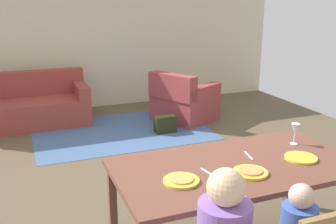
% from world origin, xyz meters
% --- Properties ---
extents(ground_plane, '(7.21, 6.03, 0.02)m').
position_xyz_m(ground_plane, '(0.00, 0.42, -0.01)').
color(ground_plane, brown).
extents(back_wall, '(7.21, 0.10, 2.70)m').
position_xyz_m(back_wall, '(0.00, 3.48, 1.35)').
color(back_wall, beige).
rests_on(back_wall, ground_plane).
extents(dining_table, '(1.86, 0.98, 0.76)m').
position_xyz_m(dining_table, '(0.15, -1.30, 0.69)').
color(dining_table, brown).
rests_on(dining_table, ground_plane).
extents(plate_near_man, '(0.25, 0.25, 0.02)m').
position_xyz_m(plate_near_man, '(-0.36, -1.42, 0.77)').
color(plate_near_man, yellow).
rests_on(plate_near_man, dining_table).
extents(pizza_near_man, '(0.17, 0.17, 0.01)m').
position_xyz_m(pizza_near_man, '(-0.36, -1.42, 0.78)').
color(pizza_near_man, gold).
rests_on(pizza_near_man, plate_near_man).
extents(plate_near_child, '(0.25, 0.25, 0.02)m').
position_xyz_m(plate_near_child, '(0.15, -1.48, 0.77)').
color(plate_near_child, yellow).
rests_on(plate_near_child, dining_table).
extents(pizza_near_child, '(0.17, 0.17, 0.01)m').
position_xyz_m(pizza_near_child, '(0.15, -1.48, 0.78)').
color(pizza_near_child, '#E7934D').
rests_on(pizza_near_child, plate_near_child).
extents(plate_near_woman, '(0.25, 0.25, 0.02)m').
position_xyz_m(plate_near_woman, '(0.66, -1.40, 0.77)').
color(plate_near_woman, yellow).
rests_on(plate_near_woman, dining_table).
extents(wine_glass, '(0.07, 0.07, 0.19)m').
position_xyz_m(wine_glass, '(0.82, -1.12, 0.89)').
color(wine_glass, silver).
rests_on(wine_glass, dining_table).
extents(fork, '(0.04, 0.15, 0.01)m').
position_xyz_m(fork, '(-0.13, -1.35, 0.76)').
color(fork, silver).
rests_on(fork, dining_table).
extents(knife, '(0.05, 0.17, 0.01)m').
position_xyz_m(knife, '(0.32, -1.20, 0.76)').
color(knife, silver).
rests_on(knife, dining_table).
extents(area_rug, '(2.60, 1.80, 0.01)m').
position_xyz_m(area_rug, '(0.07, 1.89, 0.00)').
color(area_rug, '#42608B').
rests_on(area_rug, ground_plane).
extents(couch, '(1.86, 0.86, 0.82)m').
position_xyz_m(couch, '(-1.22, 2.74, 0.30)').
color(couch, '#943A33').
rests_on(couch, ground_plane).
extents(armchair, '(1.16, 1.15, 0.82)m').
position_xyz_m(armchair, '(1.18, 2.06, 0.32)').
color(armchair, '#973A3D').
rests_on(armchair, ground_plane).
extents(handbag, '(0.32, 0.16, 0.26)m').
position_xyz_m(handbag, '(0.68, 1.59, 0.13)').
color(handbag, black).
rests_on(handbag, ground_plane).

